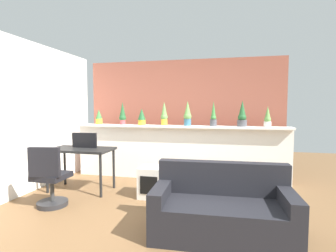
# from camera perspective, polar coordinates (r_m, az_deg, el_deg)

# --- Properties ---
(ground_plane) EXTENTS (12.00, 12.00, 0.00)m
(ground_plane) POSITION_cam_1_polar(r_m,az_deg,el_deg) (3.58, -4.26, -20.08)
(ground_plane) COLOR brown
(divider_wall) EXTENTS (4.29, 0.16, 1.06)m
(divider_wall) POSITION_cam_1_polar(r_m,az_deg,el_deg) (5.29, 2.13, -6.03)
(divider_wall) COLOR white
(divider_wall) RESTS_ON ground
(plant_shelf) EXTENTS (4.29, 0.32, 0.04)m
(plant_shelf) POSITION_cam_1_polar(r_m,az_deg,el_deg) (5.18, 2.07, -0.10)
(plant_shelf) COLOR white
(plant_shelf) RESTS_ON divider_wall
(brick_wall_behind) EXTENTS (4.29, 0.10, 2.50)m
(brick_wall_behind) POSITION_cam_1_polar(r_m,az_deg,el_deg) (5.80, 3.26, 2.01)
(brick_wall_behind) COLOR #9E5442
(brick_wall_behind) RESTS_ON ground
(side_wall_left) EXTENTS (0.12, 4.40, 2.60)m
(side_wall_left) POSITION_cam_1_polar(r_m,az_deg,el_deg) (4.87, -30.86, 1.59)
(side_wall_left) COLOR white
(side_wall_left) RESTS_ON ground
(potted_plant_0) EXTENTS (0.14, 0.14, 0.31)m
(potted_plant_0) POSITION_cam_1_polar(r_m,az_deg,el_deg) (5.74, -14.90, 1.90)
(potted_plant_0) COLOR gold
(potted_plant_0) RESTS_ON plant_shelf
(potted_plant_1) EXTENTS (0.15, 0.15, 0.47)m
(potted_plant_1) POSITION_cam_1_polar(r_m,az_deg,el_deg) (5.55, -9.92, 2.60)
(potted_plant_1) COLOR #B7474C
(potted_plant_1) RESTS_ON plant_shelf
(potted_plant_2) EXTENTS (0.16, 0.16, 0.34)m
(potted_plant_2) POSITION_cam_1_polar(r_m,az_deg,el_deg) (5.33, -5.79, 2.09)
(potted_plant_2) COLOR gold
(potted_plant_2) RESTS_ON plant_shelf
(potted_plant_3) EXTENTS (0.14, 0.14, 0.48)m
(potted_plant_3) POSITION_cam_1_polar(r_m,az_deg,el_deg) (5.25, -0.84, 2.58)
(potted_plant_3) COLOR gold
(potted_plant_3) RESTS_ON plant_shelf
(potted_plant_4) EXTENTS (0.15, 0.15, 0.49)m
(potted_plant_4) POSITION_cam_1_polar(r_m,az_deg,el_deg) (5.14, 4.31, 2.60)
(potted_plant_4) COLOR #386B84
(potted_plant_4) RESTS_ON plant_shelf
(potted_plant_5) EXTENTS (0.13, 0.13, 0.48)m
(potted_plant_5) POSITION_cam_1_polar(r_m,az_deg,el_deg) (5.11, 9.92, 2.20)
(potted_plant_5) COLOR #4C4C51
(potted_plant_5) RESTS_ON plant_shelf
(potted_plant_6) EXTENTS (0.18, 0.18, 0.49)m
(potted_plant_6) POSITION_cam_1_polar(r_m,az_deg,el_deg) (5.10, 15.93, 2.20)
(potted_plant_6) COLOR #4C4C51
(potted_plant_6) RESTS_ON plant_shelf
(potted_plant_7) EXTENTS (0.13, 0.13, 0.38)m
(potted_plant_7) POSITION_cam_1_polar(r_m,az_deg,el_deg) (5.15, 20.98, 1.65)
(potted_plant_7) COLOR silver
(potted_plant_7) RESTS_ON plant_shelf
(desk) EXTENTS (1.10, 0.60, 0.75)m
(desk) POSITION_cam_1_polar(r_m,az_deg,el_deg) (4.82, -18.55, -5.64)
(desk) COLOR black
(desk) RESTS_ON ground
(tv_monitor) EXTENTS (0.46, 0.04, 0.27)m
(tv_monitor) POSITION_cam_1_polar(r_m,az_deg,el_deg) (4.84, -17.83, -2.98)
(tv_monitor) COLOR black
(tv_monitor) RESTS_ON desk
(office_chair) EXTENTS (0.47, 0.48, 0.91)m
(office_chair) POSITION_cam_1_polar(r_m,az_deg,el_deg) (4.25, -24.48, -10.96)
(office_chair) COLOR #262628
(office_chair) RESTS_ON ground
(side_cube_shelf) EXTENTS (0.40, 0.41, 0.50)m
(side_cube_shelf) POSITION_cam_1_polar(r_m,az_deg,el_deg) (4.35, -3.49, -12.12)
(side_cube_shelf) COLOR silver
(side_cube_shelf) RESTS_ON ground
(couch) EXTENTS (1.59, 0.82, 0.80)m
(couch) POSITION_cam_1_polar(r_m,az_deg,el_deg) (3.19, 11.74, -17.75)
(couch) COLOR black
(couch) RESTS_ON ground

